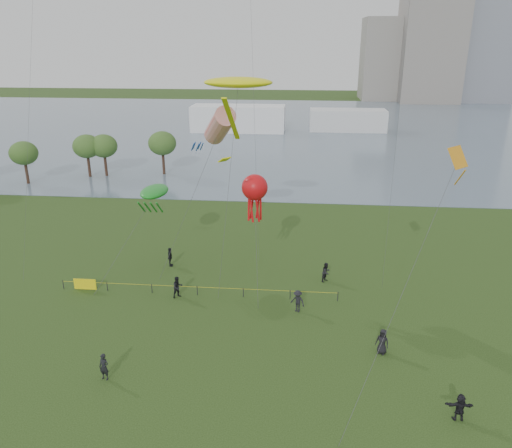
{
  "coord_description": "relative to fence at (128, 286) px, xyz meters",
  "views": [
    {
      "loc": [
        3.13,
        -24.14,
        20.73
      ],
      "look_at": [
        0.0,
        10.0,
        8.0
      ],
      "focal_mm": 35.0,
      "sensor_mm": 36.0,
      "label": 1
    }
  ],
  "objects": [
    {
      "name": "spectator_f",
      "position": [
        2.45,
        -11.76,
        0.37
      ],
      "size": [
        0.76,
        0.6,
        1.86
      ],
      "primitive_type": "imported",
      "rotation": [
        0.0,
        0.0,
        -0.25
      ],
      "color": "black",
      "rests_on": "ground_plane"
    },
    {
      "name": "trees",
      "position": [
        -22.63,
        35.1,
        4.63
      ],
      "size": [
        33.48,
        14.29,
        8.04
      ],
      "color": "#332017",
      "rests_on": "ground_plane"
    },
    {
      "name": "kite_stingray",
      "position": [
        9.42,
        3.62,
        16.85
      ],
      "size": [
        5.61,
        10.23,
        17.9
      ],
      "rotation": [
        0.0,
        0.0,
        -0.2
      ],
      "color": "#3F3F42"
    },
    {
      "name": "building_low",
      "position": [
        43.53,
        154.51,
        13.45
      ],
      "size": [
        16.0,
        18.0,
        28.0
      ],
      "primitive_type": "cube",
      "color": "gray",
      "rests_on": "ground_plane"
    },
    {
      "name": "kite_windsock",
      "position": [
        7.54,
        5.33,
        13.13
      ],
      "size": [
        7.38,
        5.24,
        15.62
      ],
      "rotation": [
        0.0,
        0.0,
        -0.02
      ],
      "color": "#3F3F42"
    },
    {
      "name": "pavilion_left",
      "position": [
        -0.47,
        81.51,
        2.45
      ],
      "size": [
        22.0,
        8.0,
        6.0
      ],
      "primitive_type": "cube",
      "color": "white",
      "rests_on": "ground_plane"
    },
    {
      "name": "pavilion_right",
      "position": [
        25.53,
        84.51,
        1.95
      ],
      "size": [
        18.0,
        7.0,
        5.0
      ],
      "primitive_type": "cube",
      "color": "silver",
      "rests_on": "ground_plane"
    },
    {
      "name": "lake",
      "position": [
        11.53,
        86.51,
        -0.53
      ],
      "size": [
        400.0,
        120.0,
        0.08
      ],
      "primitive_type": "cube",
      "color": "slate",
      "rests_on": "ground_plane"
    },
    {
      "name": "spectator_g",
      "position": [
        17.27,
        3.62,
        0.35
      ],
      "size": [
        1.08,
        1.12,
        1.82
      ],
      "primitive_type": "imported",
      "rotation": [
        0.0,
        0.0,
        0.94
      ],
      "color": "black",
      "rests_on": "ground_plane"
    },
    {
      "name": "ground_plane",
      "position": [
        11.53,
        -13.49,
        -0.55
      ],
      "size": [
        400.0,
        400.0,
        0.0
      ],
      "primitive_type": "plane",
      "color": "#1D3410"
    },
    {
      "name": "building_mid",
      "position": [
        57.53,
        148.51,
        18.45
      ],
      "size": [
        20.0,
        20.0,
        38.0
      ],
      "primitive_type": "cube",
      "color": "gray",
      "rests_on": "ground_plane"
    },
    {
      "name": "fence",
      "position": [
        0.0,
        0.0,
        0.0
      ],
      "size": [
        24.07,
        0.07,
        1.05
      ],
      "color": "black",
      "rests_on": "ground_plane"
    },
    {
      "name": "kite_creature",
      "position": [
        1.38,
        5.15,
        7.06
      ],
      "size": [
        5.35,
        8.3,
        8.07
      ],
      "rotation": [
        0.0,
        0.0,
        -0.05
      ],
      "color": "#3F3F42"
    },
    {
      "name": "spectator_d",
      "position": [
        20.73,
        -7.22,
        0.38
      ],
      "size": [
        1.09,
        0.96,
        1.88
      ],
      "primitive_type": "imported",
      "rotation": [
        0.0,
        0.0,
        -0.49
      ],
      "color": "black",
      "rests_on": "ground_plane"
    },
    {
      "name": "spectator_e",
      "position": [
        24.22,
        -13.46,
        0.31
      ],
      "size": [
        1.6,
        0.52,
        1.73
      ],
      "primitive_type": "imported",
      "rotation": [
        0.0,
        0.0,
        3.14
      ],
      "color": "black",
      "rests_on": "ground_plane"
    },
    {
      "name": "spectator_a",
      "position": [
        4.57,
        -0.54,
        0.4
      ],
      "size": [
        1.17,
        1.14,
        1.9
      ],
      "primitive_type": "imported",
      "rotation": [
        0.0,
        0.0,
        0.7
      ],
      "color": "black",
      "rests_on": "ground_plane"
    },
    {
      "name": "kite_octopus",
      "position": [
        10.92,
        2.0,
        8.57
      ],
      "size": [
        2.18,
        4.98,
        10.29
      ],
      "rotation": [
        0.0,
        0.0,
        0.02
      ],
      "color": "#3F3F42"
    },
    {
      "name": "kite_delta",
      "position": [
        23.73,
        -7.78,
        12.81
      ],
      "size": [
        7.61,
        9.64,
        14.71
      ],
      "rotation": [
        0.0,
        0.0,
        -0.33
      ],
      "color": "#3F3F42"
    },
    {
      "name": "spectator_b",
      "position": [
        14.76,
        -2.01,
        0.38
      ],
      "size": [
        1.4,
        1.17,
        1.88
      ],
      "primitive_type": "imported",
      "rotation": [
        0.0,
        0.0,
        -0.47
      ],
      "color": "black",
      "rests_on": "ground_plane"
    },
    {
      "name": "spectator_c",
      "position": [
        2.34,
        5.51,
        0.4
      ],
      "size": [
        0.63,
        1.17,
        1.9
      ],
      "primitive_type": "imported",
      "rotation": [
        0.0,
        0.0,
        1.73
      ],
      "color": "black",
      "rests_on": "ground_plane"
    }
  ]
}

